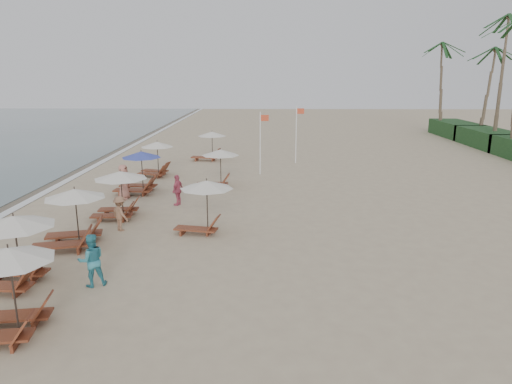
{
  "coord_description": "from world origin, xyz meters",
  "views": [
    {
      "loc": [
        1.2,
        -14.05,
        6.44
      ],
      "look_at": [
        0.85,
        6.52,
        1.3
      ],
      "focal_mm": 32.79,
      "sensor_mm": 36.0,
      "label": 1
    }
  ],
  "objects_px": {
    "inland_station_0": "(203,199)",
    "inland_station_2": "(209,144)",
    "inland_station_1": "(217,163)",
    "lounger_station_4": "(137,174)",
    "beachgoer_mid_b": "(120,213)",
    "lounger_station_2": "(70,220)",
    "beachgoer_far_a": "(178,190)",
    "lounger_station_0": "(5,292)",
    "lounger_station_5": "(155,159)",
    "lounger_station_3": "(118,192)",
    "beachgoer_far_b": "(124,182)",
    "beachgoer_mid_a": "(92,260)",
    "flag_pole_near": "(261,140)",
    "lounger_station_1": "(11,250)"
  },
  "relations": [
    {
      "from": "inland_station_0",
      "to": "inland_station_2",
      "type": "height_order",
      "value": "same"
    },
    {
      "from": "inland_station_1",
      "to": "inland_station_2",
      "type": "bearing_deg",
      "value": 99.87
    },
    {
      "from": "lounger_station_4",
      "to": "inland_station_2",
      "type": "distance_m",
      "value": 10.75
    },
    {
      "from": "beachgoer_mid_b",
      "to": "inland_station_1",
      "type": "bearing_deg",
      "value": -70.67
    },
    {
      "from": "lounger_station_2",
      "to": "beachgoer_far_a",
      "type": "height_order",
      "value": "lounger_station_2"
    },
    {
      "from": "beachgoer_mid_b",
      "to": "inland_station_2",
      "type": "bearing_deg",
      "value": -54.29
    },
    {
      "from": "lounger_station_0",
      "to": "lounger_station_5",
      "type": "relative_size",
      "value": 1.03
    },
    {
      "from": "beachgoer_mid_b",
      "to": "lounger_station_3",
      "type": "bearing_deg",
      "value": -29.09
    },
    {
      "from": "inland_station_0",
      "to": "beachgoer_far_b",
      "type": "bearing_deg",
      "value": 132.02
    },
    {
      "from": "lounger_station_4",
      "to": "inland_station_0",
      "type": "height_order",
      "value": "lounger_station_4"
    },
    {
      "from": "lounger_station_3",
      "to": "lounger_station_5",
      "type": "height_order",
      "value": "lounger_station_5"
    },
    {
      "from": "beachgoer_far_b",
      "to": "beachgoer_mid_a",
      "type": "bearing_deg",
      "value": -162.83
    },
    {
      "from": "beachgoer_far_a",
      "to": "inland_station_2",
      "type": "bearing_deg",
      "value": -161.29
    },
    {
      "from": "lounger_station_3",
      "to": "beachgoer_mid_a",
      "type": "distance_m",
      "value": 7.41
    },
    {
      "from": "lounger_station_5",
      "to": "beachgoer_mid_b",
      "type": "distance_m",
      "value": 11.27
    },
    {
      "from": "lounger_station_2",
      "to": "flag_pole_near",
      "type": "height_order",
      "value": "flag_pole_near"
    },
    {
      "from": "lounger_station_2",
      "to": "lounger_station_1",
      "type": "bearing_deg",
      "value": -96.1
    },
    {
      "from": "lounger_station_2",
      "to": "beachgoer_far_b",
      "type": "distance_m",
      "value": 7.22
    },
    {
      "from": "lounger_station_0",
      "to": "inland_station_2",
      "type": "height_order",
      "value": "lounger_station_0"
    },
    {
      "from": "lounger_station_2",
      "to": "beachgoer_far_a",
      "type": "bearing_deg",
      "value": 63.21
    },
    {
      "from": "lounger_station_2",
      "to": "lounger_station_4",
      "type": "bearing_deg",
      "value": 87.88
    },
    {
      "from": "beachgoer_far_a",
      "to": "beachgoer_far_b",
      "type": "distance_m",
      "value": 3.33
    },
    {
      "from": "beachgoer_mid_b",
      "to": "flag_pole_near",
      "type": "distance_m",
      "value": 13.3
    },
    {
      "from": "lounger_station_4",
      "to": "inland_station_0",
      "type": "xyz_separation_m",
      "value": [
        4.57,
        -6.87,
        0.39
      ]
    },
    {
      "from": "inland_station_0",
      "to": "inland_station_2",
      "type": "bearing_deg",
      "value": 95.83
    },
    {
      "from": "lounger_station_0",
      "to": "flag_pole_near",
      "type": "height_order",
      "value": "flag_pole_near"
    },
    {
      "from": "inland_station_0",
      "to": "beachgoer_mid_a",
      "type": "xyz_separation_m",
      "value": [
        -2.83,
        -5.17,
        -0.61
      ]
    },
    {
      "from": "lounger_station_1",
      "to": "beachgoer_far_b",
      "type": "distance_m",
      "value": 10.78
    },
    {
      "from": "lounger_station_2",
      "to": "lounger_station_5",
      "type": "height_order",
      "value": "lounger_station_2"
    },
    {
      "from": "lounger_station_3",
      "to": "lounger_station_4",
      "type": "distance_m",
      "value": 4.79
    },
    {
      "from": "beachgoer_far_a",
      "to": "flag_pole_near",
      "type": "xyz_separation_m",
      "value": [
        4.17,
        7.76,
        1.52
      ]
    },
    {
      "from": "inland_station_2",
      "to": "lounger_station_4",
      "type": "bearing_deg",
      "value": -105.13
    },
    {
      "from": "lounger_station_0",
      "to": "lounger_station_1",
      "type": "xyz_separation_m",
      "value": [
        -1.35,
        2.82,
        0.04
      ]
    },
    {
      "from": "beachgoer_far_a",
      "to": "lounger_station_5",
      "type": "bearing_deg",
      "value": -139.63
    },
    {
      "from": "lounger_station_0",
      "to": "lounger_station_1",
      "type": "relative_size",
      "value": 0.95
    },
    {
      "from": "beachgoer_mid_a",
      "to": "flag_pole_near",
      "type": "height_order",
      "value": "flag_pole_near"
    },
    {
      "from": "inland_station_0",
      "to": "lounger_station_5",
      "type": "bearing_deg",
      "value": 112.04
    },
    {
      "from": "lounger_station_0",
      "to": "lounger_station_3",
      "type": "height_order",
      "value": "lounger_station_0"
    },
    {
      "from": "inland_station_1",
      "to": "flag_pole_near",
      "type": "bearing_deg",
      "value": 55.61
    },
    {
      "from": "lounger_station_1",
      "to": "lounger_station_4",
      "type": "distance_m",
      "value": 12.17
    },
    {
      "from": "lounger_station_1",
      "to": "lounger_station_3",
      "type": "xyz_separation_m",
      "value": [
        1.05,
        7.37,
        -0.02
      ]
    },
    {
      "from": "lounger_station_5",
      "to": "lounger_station_0",
      "type": "bearing_deg",
      "value": -87.89
    },
    {
      "from": "inland_station_0",
      "to": "lounger_station_4",
      "type": "bearing_deg",
      "value": 123.62
    },
    {
      "from": "lounger_station_3",
      "to": "inland_station_0",
      "type": "xyz_separation_m",
      "value": [
        4.21,
        -2.09,
        0.25
      ]
    },
    {
      "from": "inland_station_1",
      "to": "beachgoer_mid_a",
      "type": "xyz_separation_m",
      "value": [
        -2.62,
        -13.53,
        -0.57
      ]
    },
    {
      "from": "inland_station_0",
      "to": "beachgoer_far_a",
      "type": "distance_m",
      "value": 4.72
    },
    {
      "from": "lounger_station_2",
      "to": "beachgoer_mid_a",
      "type": "relative_size",
      "value": 1.63
    },
    {
      "from": "beachgoer_mid_b",
      "to": "beachgoer_far_b",
      "type": "bearing_deg",
      "value": -33.48
    },
    {
      "from": "lounger_station_4",
      "to": "beachgoer_far_a",
      "type": "height_order",
      "value": "lounger_station_4"
    },
    {
      "from": "beachgoer_far_a",
      "to": "lounger_station_4",
      "type": "bearing_deg",
      "value": -114.37
    }
  ]
}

